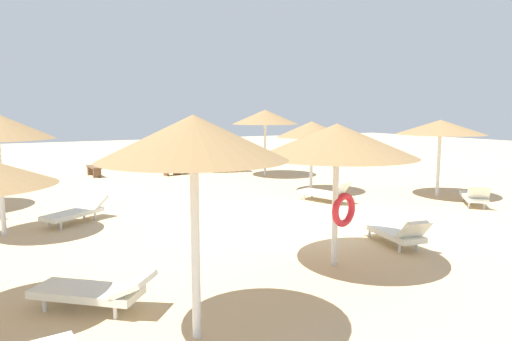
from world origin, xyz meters
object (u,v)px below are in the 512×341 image
Objects in this scene: lounger_6 at (77,211)px; bench_2 at (176,168)px; parasol_7 at (440,127)px; parasol_3 at (312,129)px; parasol_2 at (193,139)px; lounger_7 at (474,196)px; bench_1 at (94,169)px; parasol_5 at (337,141)px; lounger_5 at (396,232)px; bench_0 at (173,166)px; parasol_0 at (265,117)px; lounger_0 at (230,166)px; lounger_4 at (95,291)px; lounger_3 at (325,193)px; parked_car at (193,150)px.

lounger_6 is 9.54m from bench_2.
parasol_3 is at bearing 139.45° from parasol_7.
lounger_7 is at bearing 18.29° from parasol_2.
bench_1 is (-10.06, 11.47, -2.17)m from parasol_7.
parasol_5 is 3.02m from lounger_5.
lounger_7 is 13.76m from bench_0.
parasol_0 is at bearing 74.77° from lounger_5.
parasol_3 is 6.02m from lounger_7.
parasol_2 is 12.62m from parasol_7.
lounger_0 is at bearing -15.31° from bench_1.
parasol_3 is 8.46m from bench_0.
lounger_5 is at bearing -74.42° from bench_1.
lounger_4 is at bearing -112.92° from bench_0.
lounger_5 is 15.65m from bench_1.
lounger_3 and lounger_7 have the same top height.
parasol_5 is at bearing -2.00° from lounger_4.
bench_2 is (-0.60, 13.64, 0.02)m from lounger_5.
lounger_7 is at bearing -53.25° from bench_1.
lounger_6 is (-8.31, -7.46, -0.01)m from lounger_0.
lounger_0 is 2.78m from bench_2.
lounger_3 is (-1.40, -6.54, -2.49)m from parasol_0.
lounger_6 is at bearing -124.17° from parked_car.
bench_1 is at bearing -157.15° from parked_car.
parasol_2 reaches higher than lounger_5.
parasol_5 reaches higher than lounger_4.
bench_2 is at bearing 112.87° from parasol_3.
parasol_2 is 1.73× the size of lounger_7.
lounger_6 is (-4.08, 6.22, -2.18)m from parasol_5.
parked_car is at bearing 103.55° from lounger_7.
lounger_3 reaches higher than bench_0.
bench_0 is at bearing 116.54° from lounger_7.
bench_1 is 6.56m from parked_car.
parasol_7 is at bearing -58.99° from bench_0.
lounger_6 is (-9.23, -5.46, -2.50)m from parasol_0.
parasol_7 is at bearing -70.31° from parasol_0.
lounger_7 is 16.39m from bench_1.
parasol_0 reaches higher than parasol_5.
lounger_3 reaches higher than lounger_4.
parasol_5 is at bearing -113.82° from parasol_0.
lounger_3 is 9.71m from bench_0.
parasol_0 is 5.00m from bench_2.
parked_car is (1.82, 17.62, 0.50)m from lounger_5.
parasol_2 is 17.05m from bench_1.
lounger_0 is 11.90m from lounger_7.
parasol_7 reaches higher than lounger_4.
parasol_5 is 1.01× the size of parasol_7.
parasol_3 is at bearing -98.55° from parasol_0.
parasol_3 is at bearing 124.82° from lounger_7.
parasol_2 is 0.97× the size of parasol_5.
parasol_0 is 2.05× the size of bench_2.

